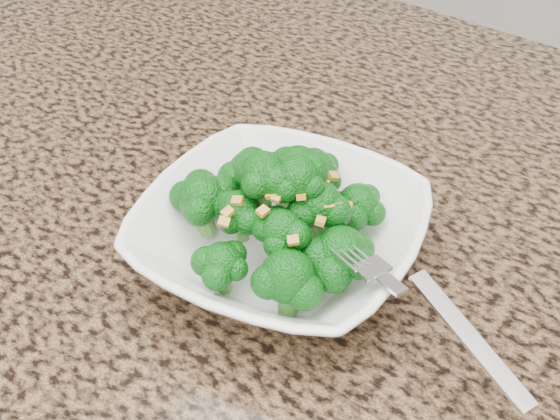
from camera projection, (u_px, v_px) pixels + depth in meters
The scene contains 5 objects.
granite_counter at pixel (214, 299), 0.53m from camera, with size 1.64×1.04×0.03m, color brown.
bowl at pixel (280, 235), 0.52m from camera, with size 0.21×0.21×0.05m, color white.
broccoli_pile at pixel (280, 173), 0.48m from camera, with size 0.18×0.18×0.07m, color #0A5A0E, non-canonical shape.
garlic_topping at pixel (280, 129), 0.46m from camera, with size 0.11×0.11×0.01m, color gold, non-canonical shape.
fork at pixel (397, 287), 0.44m from camera, with size 0.17×0.03×0.01m, color silver, non-canonical shape.
Camera 1 is at (0.26, 0.05, 1.28)m, focal length 45.00 mm.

